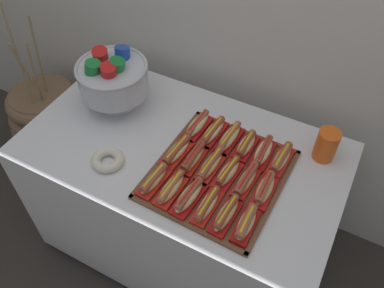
{
  "coord_description": "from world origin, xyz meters",
  "views": [
    {
      "loc": [
        0.55,
        -0.95,
        2.01
      ],
      "look_at": [
        0.04,
        0.01,
        0.81
      ],
      "focal_mm": 37.46,
      "sensor_mm": 36.0,
      "label": 1
    }
  ],
  "objects_px": {
    "serving_tray": "(219,174)",
    "hot_dog_15": "(246,146)",
    "hot_dog_17": "(281,159)",
    "donut": "(108,160)",
    "hot_dog_12": "(197,126)",
    "floor_vase": "(52,125)",
    "cup_stack": "(326,145)",
    "hot_dog_5": "(246,223)",
    "buffet_table": "(183,199)",
    "hot_dog_6": "(177,151)",
    "hot_dog_7": "(193,158)",
    "hot_dog_10": "(246,181)",
    "hot_dog_9": "(228,173)",
    "hot_dog_8": "(210,166)",
    "hot_dog_13": "(213,132)",
    "punch_bowl": "(112,77)",
    "hot_dog_2": "(189,196)",
    "hot_dog_3": "(207,206)",
    "hot_dog_0": "(154,180)",
    "hot_dog_14": "(229,138)",
    "hot_dog_16": "(263,152)",
    "hot_dog_11": "(265,190)",
    "hot_dog_1": "(171,189)"
  },
  "relations": [
    {
      "from": "hot_dog_7",
      "to": "donut",
      "type": "xyz_separation_m",
      "value": [
        -0.3,
        -0.15,
        -0.02
      ]
    },
    {
      "from": "buffet_table",
      "to": "hot_dog_6",
      "type": "relative_size",
      "value": 7.41
    },
    {
      "from": "hot_dog_16",
      "to": "cup_stack",
      "type": "relative_size",
      "value": 1.24
    },
    {
      "from": "hot_dog_6",
      "to": "hot_dog_11",
      "type": "relative_size",
      "value": 1.07
    },
    {
      "from": "hot_dog_6",
      "to": "hot_dog_9",
      "type": "relative_size",
      "value": 1.09
    },
    {
      "from": "buffet_table",
      "to": "serving_tray",
      "type": "xyz_separation_m",
      "value": [
        0.19,
        -0.06,
        0.37
      ]
    },
    {
      "from": "hot_dog_8",
      "to": "hot_dog_13",
      "type": "relative_size",
      "value": 1.01
    },
    {
      "from": "hot_dog_2",
      "to": "hot_dog_3",
      "type": "height_order",
      "value": "hot_dog_2"
    },
    {
      "from": "hot_dog_9",
      "to": "hot_dog_10",
      "type": "relative_size",
      "value": 0.95
    },
    {
      "from": "serving_tray",
      "to": "hot_dog_8",
      "type": "bearing_deg",
      "value": 178.25
    },
    {
      "from": "hot_dog_0",
      "to": "hot_dog_17",
      "type": "distance_m",
      "value": 0.5
    },
    {
      "from": "floor_vase",
      "to": "hot_dog_15",
      "type": "relative_size",
      "value": 6.95
    },
    {
      "from": "hot_dog_10",
      "to": "hot_dog_17",
      "type": "distance_m",
      "value": 0.18
    },
    {
      "from": "hot_dog_5",
      "to": "hot_dog_7",
      "type": "distance_m",
      "value": 0.34
    },
    {
      "from": "hot_dog_6",
      "to": "hot_dog_10",
      "type": "height_order",
      "value": "hot_dog_10"
    },
    {
      "from": "hot_dog_10",
      "to": "serving_tray",
      "type": "bearing_deg",
      "value": 178.25
    },
    {
      "from": "hot_dog_13",
      "to": "hot_dog_15",
      "type": "height_order",
      "value": "hot_dog_13"
    },
    {
      "from": "serving_tray",
      "to": "hot_dog_12",
      "type": "relative_size",
      "value": 3.03
    },
    {
      "from": "buffet_table",
      "to": "punch_bowl",
      "type": "distance_m",
      "value": 0.66
    },
    {
      "from": "hot_dog_9",
      "to": "hot_dog_15",
      "type": "distance_m",
      "value": 0.17
    },
    {
      "from": "floor_vase",
      "to": "cup_stack",
      "type": "bearing_deg",
      "value": 0.92
    },
    {
      "from": "serving_tray",
      "to": "hot_dog_6",
      "type": "height_order",
      "value": "hot_dog_6"
    },
    {
      "from": "hot_dog_5",
      "to": "hot_dog_13",
      "type": "bearing_deg",
      "value": 130.53
    },
    {
      "from": "serving_tray",
      "to": "hot_dog_10",
      "type": "height_order",
      "value": "hot_dog_10"
    },
    {
      "from": "hot_dog_0",
      "to": "hot_dog_14",
      "type": "bearing_deg",
      "value": 63.81
    },
    {
      "from": "hot_dog_2",
      "to": "hot_dog_8",
      "type": "relative_size",
      "value": 0.99
    },
    {
      "from": "floor_vase",
      "to": "hot_dog_8",
      "type": "xyz_separation_m",
      "value": [
        1.2,
        -0.26,
        0.57
      ]
    },
    {
      "from": "hot_dog_1",
      "to": "hot_dog_2",
      "type": "height_order",
      "value": "hot_dog_2"
    },
    {
      "from": "hot_dog_6",
      "to": "hot_dog_11",
      "type": "height_order",
      "value": "hot_dog_6"
    },
    {
      "from": "hot_dog_9",
      "to": "hot_dog_16",
      "type": "height_order",
      "value": "hot_dog_9"
    },
    {
      "from": "hot_dog_5",
      "to": "hot_dog_3",
      "type": "bearing_deg",
      "value": 178.25
    },
    {
      "from": "hot_dog_7",
      "to": "hot_dog_10",
      "type": "xyz_separation_m",
      "value": [
        0.22,
        -0.01,
        0.0
      ]
    },
    {
      "from": "hot_dog_17",
      "to": "donut",
      "type": "distance_m",
      "value": 0.68
    },
    {
      "from": "hot_dog_10",
      "to": "punch_bowl",
      "type": "height_order",
      "value": "punch_bowl"
    },
    {
      "from": "hot_dog_10",
      "to": "hot_dog_6",
      "type": "bearing_deg",
      "value": 178.25
    },
    {
      "from": "donut",
      "to": "hot_dog_3",
      "type": "bearing_deg",
      "value": -2.15
    },
    {
      "from": "hot_dog_7",
      "to": "hot_dog_17",
      "type": "distance_m",
      "value": 0.34
    },
    {
      "from": "hot_dog_2",
      "to": "hot_dog_3",
      "type": "xyz_separation_m",
      "value": [
        0.07,
        -0.0,
        -0.0
      ]
    },
    {
      "from": "buffet_table",
      "to": "cup_stack",
      "type": "height_order",
      "value": "cup_stack"
    },
    {
      "from": "hot_dog_15",
      "to": "hot_dog_5",
      "type": "bearing_deg",
      "value": -67.3
    },
    {
      "from": "hot_dog_15",
      "to": "hot_dog_17",
      "type": "relative_size",
      "value": 0.9
    },
    {
      "from": "hot_dog_1",
      "to": "hot_dog_3",
      "type": "relative_size",
      "value": 1.02
    },
    {
      "from": "punch_bowl",
      "to": "cup_stack",
      "type": "relative_size",
      "value": 2.26
    },
    {
      "from": "hot_dog_13",
      "to": "punch_bowl",
      "type": "relative_size",
      "value": 0.59
    },
    {
      "from": "punch_bowl",
      "to": "hot_dog_2",
      "type": "bearing_deg",
      "value": -30.6
    },
    {
      "from": "hot_dog_3",
      "to": "punch_bowl",
      "type": "height_order",
      "value": "punch_bowl"
    },
    {
      "from": "hot_dog_6",
      "to": "hot_dog_3",
      "type": "bearing_deg",
      "value": -38.0
    },
    {
      "from": "floor_vase",
      "to": "hot_dog_11",
      "type": "height_order",
      "value": "floor_vase"
    },
    {
      "from": "hot_dog_5",
      "to": "hot_dog_6",
      "type": "bearing_deg",
      "value": 154.5
    },
    {
      "from": "serving_tray",
      "to": "hot_dog_15",
      "type": "height_order",
      "value": "hot_dog_15"
    }
  ]
}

